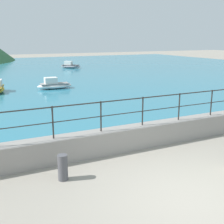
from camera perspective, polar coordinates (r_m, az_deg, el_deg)
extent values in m
plane|color=gray|center=(6.80, 15.32, -15.95)|extent=(120.00, 120.00, 0.00)
cube|color=gray|center=(9.05, 2.00, -5.24)|extent=(20.00, 0.56, 0.70)
cylinder|color=#282623|center=(8.06, -11.39, -1.99)|extent=(0.04, 0.04, 0.90)
cylinder|color=#282623|center=(8.51, -2.16, -0.85)|extent=(0.04, 0.04, 0.90)
cylinder|color=#282623|center=(9.16, 5.95, 0.16)|extent=(0.04, 0.04, 0.90)
cylinder|color=#282623|center=(9.97, 12.86, 1.03)|extent=(0.04, 0.04, 0.90)
cylinder|color=#282623|center=(10.90, 18.68, 1.75)|extent=(0.04, 0.04, 0.90)
cylinder|color=#282623|center=(8.72, 2.07, 2.35)|extent=(18.40, 0.04, 0.04)
cylinder|color=#282623|center=(8.81, 2.04, -0.33)|extent=(18.40, 0.03, 0.03)
cube|color=teal|center=(30.60, -18.59, 7.21)|extent=(64.00, 44.32, 0.06)
cylinder|color=#4C4C51|center=(7.31, -9.51, -10.55)|extent=(0.24, 0.24, 0.65)
ellipsoid|color=gray|center=(33.73, -8.02, 8.74)|extent=(2.34, 2.17, 0.36)
cube|color=#4D4D51|center=(33.72, -8.03, 8.99)|extent=(1.90, 1.77, 0.06)
cube|color=silver|center=(33.79, -8.44, 9.38)|extent=(1.02, 1.00, 0.40)
ellipsoid|color=white|center=(20.06, -11.03, 4.98)|extent=(2.35, 1.04, 0.36)
cube|color=gray|center=(20.04, -11.05, 5.40)|extent=(1.88, 0.88, 0.06)
cube|color=silver|center=(19.96, -11.79, 6.00)|extent=(0.84, 0.68, 0.40)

